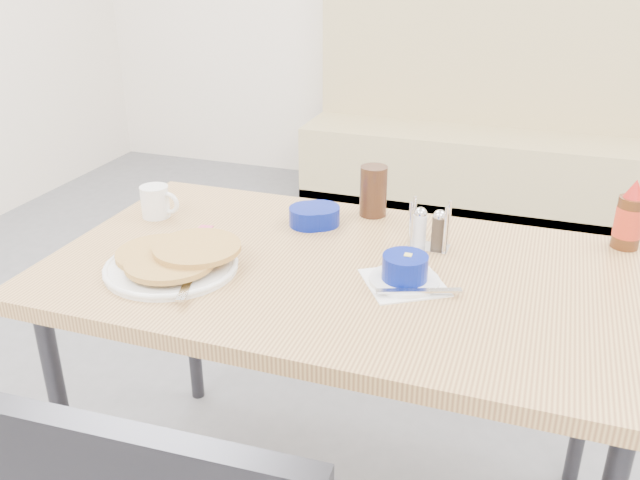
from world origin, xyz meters
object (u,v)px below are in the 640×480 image
(dining_table, at_px, (342,290))
(grits_setting, at_px, (405,272))
(coffee_mug, at_px, (156,201))
(butter_bowl, at_px, (310,217))
(booth_bench, at_px, (471,145))
(condiment_caddy, at_px, (429,232))
(syrup_bottle, at_px, (629,219))
(pancake_plate, at_px, (174,260))
(creamer_bowl, at_px, (319,216))
(amber_tumbler, at_px, (373,191))

(dining_table, height_order, grits_setting, grits_setting)
(coffee_mug, height_order, butter_bowl, coffee_mug)
(booth_bench, height_order, condiment_caddy, booth_bench)
(syrup_bottle, bearing_deg, booth_bench, 106.26)
(booth_bench, bearing_deg, pancake_plate, -97.89)
(creamer_bowl, bearing_deg, butter_bowl, -148.39)
(amber_tumbler, distance_m, condiment_caddy, 0.25)
(pancake_plate, distance_m, creamer_bowl, 0.44)
(syrup_bottle, bearing_deg, creamer_bowl, -171.68)
(amber_tumbler, bearing_deg, pancake_plate, -126.39)
(dining_table, height_order, creamer_bowl, creamer_bowl)
(dining_table, distance_m, condiment_caddy, 0.27)
(booth_bench, height_order, dining_table, booth_bench)
(pancake_plate, xyz_separation_m, amber_tumbler, (0.35, 0.48, 0.05))
(booth_bench, relative_size, grits_setting, 7.57)
(booth_bench, relative_size, condiment_caddy, 15.22)
(coffee_mug, height_order, condiment_caddy, condiment_caddy)
(coffee_mug, distance_m, butter_bowl, 0.43)
(coffee_mug, relative_size, creamer_bowl, 1.02)
(grits_setting, distance_m, condiment_caddy, 0.21)
(booth_bench, relative_size, creamer_bowl, 17.02)
(booth_bench, height_order, pancake_plate, booth_bench)
(coffee_mug, xyz_separation_m, grits_setting, (0.74, -0.16, -0.02))
(grits_setting, relative_size, butter_bowl, 2.25)
(condiment_caddy, xyz_separation_m, syrup_bottle, (0.47, 0.17, 0.03))
(grits_setting, bearing_deg, condiment_caddy, 86.14)
(booth_bench, relative_size, dining_table, 1.36)
(booth_bench, xyz_separation_m, syrup_bottle, (0.64, -2.19, 0.49))
(pancake_plate, distance_m, grits_setting, 0.54)
(booth_bench, xyz_separation_m, creamer_bowl, (-0.14, -2.31, 0.44))
(amber_tumbler, height_order, syrup_bottle, syrup_bottle)
(pancake_plate, distance_m, condiment_caddy, 0.63)
(coffee_mug, xyz_separation_m, butter_bowl, (0.42, 0.08, -0.02))
(booth_bench, distance_m, pancake_plate, 2.74)
(creamer_bowl, height_order, condiment_caddy, condiment_caddy)
(grits_setting, xyz_separation_m, amber_tumbler, (-0.17, 0.37, 0.04))
(booth_bench, distance_m, dining_table, 2.56)
(butter_bowl, xyz_separation_m, syrup_bottle, (0.80, 0.13, 0.05))
(condiment_caddy, bearing_deg, dining_table, -133.79)
(coffee_mug, relative_size, amber_tumbler, 0.81)
(dining_table, distance_m, coffee_mug, 0.61)
(dining_table, relative_size, creamer_bowl, 12.54)
(coffee_mug, bearing_deg, amber_tumbler, 20.37)
(amber_tumbler, height_order, condiment_caddy, amber_tumbler)
(pancake_plate, bearing_deg, dining_table, 20.82)
(coffee_mug, distance_m, grits_setting, 0.76)
(coffee_mug, bearing_deg, creamer_bowl, 12.20)
(condiment_caddy, height_order, syrup_bottle, syrup_bottle)
(grits_setting, xyz_separation_m, creamer_bowl, (-0.29, 0.26, -0.01))
(dining_table, relative_size, butter_bowl, 12.53)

